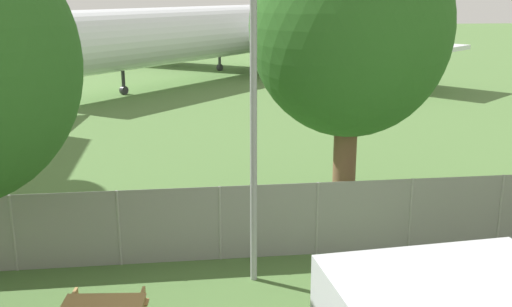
# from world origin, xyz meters

# --- Properties ---
(perimeter_fence) EXTENTS (56.07, 0.07, 1.99)m
(perimeter_fence) POSITION_xyz_m (0.00, 10.57, 1.00)
(perimeter_fence) COLOR gray
(perimeter_fence) RESTS_ON ground
(airplane) EXTENTS (33.10, 36.14, 11.67)m
(airplane) POSITION_xyz_m (3.51, 46.17, 3.57)
(airplane) COLOR white
(airplane) RESTS_ON ground
(tree_far_right) EXTENTS (5.47, 5.47, 8.85)m
(tree_far_right) POSITION_xyz_m (3.70, 12.21, 5.81)
(tree_far_right) COLOR brown
(tree_far_right) RESTS_ON ground
(light_mast) EXTENTS (0.44, 0.44, 8.69)m
(light_mast) POSITION_xyz_m (0.72, 9.35, 5.24)
(light_mast) COLOR #99999E
(light_mast) RESTS_ON ground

